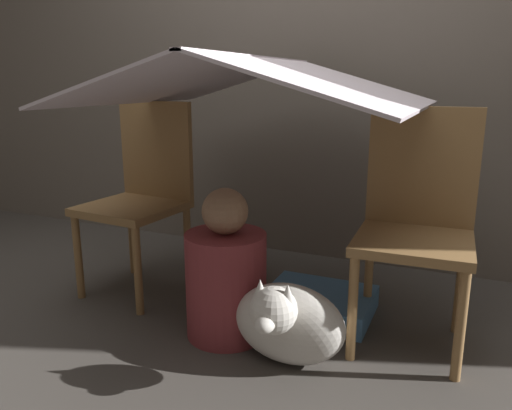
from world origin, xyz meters
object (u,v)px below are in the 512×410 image
object	(u,v)px
person_front	(226,276)
dog	(287,322)
chair_left	(142,190)
chair_right	(417,218)

from	to	relation	value
person_front	dog	bearing A→B (deg)	-21.78
chair_left	dog	distance (m)	1.04
person_front	dog	xyz separation A→B (m)	(0.30, -0.12, -0.08)
dog	chair_right	bearing A→B (deg)	46.91
chair_left	person_front	distance (m)	0.70
chair_left	chair_right	bearing A→B (deg)	5.06
chair_right	person_front	bearing A→B (deg)	-159.56
person_front	dog	world-z (taller)	person_front
chair_left	chair_right	size ratio (longest dim) A/B	1.00
chair_right	dog	size ratio (longest dim) A/B	2.19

